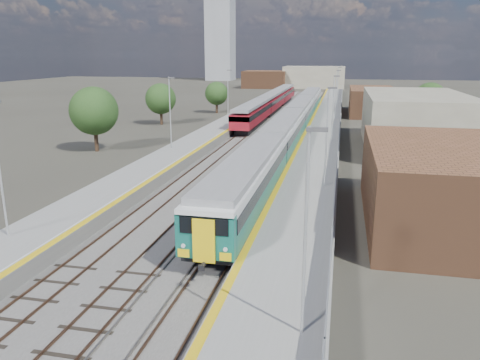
% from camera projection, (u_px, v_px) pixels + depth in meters
% --- Properties ---
extents(ground, '(320.00, 320.00, 0.00)m').
position_uv_depth(ground, '(283.00, 136.00, 63.86)').
color(ground, '#47443A').
rests_on(ground, ground).
extents(ballast_bed, '(10.50, 155.00, 0.06)m').
position_uv_depth(ballast_bed, '(270.00, 132.00, 66.67)').
color(ballast_bed, '#565451').
rests_on(ballast_bed, ground).
extents(tracks, '(8.96, 160.00, 0.17)m').
position_uv_depth(tracks, '(276.00, 130.00, 68.11)').
color(tracks, '#4C3323').
rests_on(tracks, ground).
extents(platform_right, '(4.70, 155.00, 8.52)m').
position_uv_depth(platform_right, '(323.00, 131.00, 64.99)').
color(platform_right, slate).
rests_on(platform_right, ground).
extents(platform_left, '(4.30, 155.00, 8.52)m').
position_uv_depth(platform_left, '(224.00, 128.00, 67.92)').
color(platform_left, slate).
rests_on(platform_left, ground).
extents(buildings, '(72.00, 185.50, 40.00)m').
position_uv_depth(buildings, '(262.00, 55.00, 148.43)').
color(buildings, brown).
rests_on(buildings, ground).
extents(green_train, '(3.02, 84.04, 3.33)m').
position_uv_depth(green_train, '(294.00, 120.00, 61.94)').
color(green_train, black).
rests_on(green_train, ground).
extents(red_train, '(2.85, 57.78, 3.60)m').
position_uv_depth(red_train, '(271.00, 102.00, 88.64)').
color(red_train, black).
rests_on(red_train, ground).
extents(tree_a, '(5.42, 5.42, 7.35)m').
position_uv_depth(tree_a, '(94.00, 111.00, 52.58)').
color(tree_a, '#382619').
rests_on(tree_a, ground).
extents(tree_b, '(4.78, 4.78, 6.47)m').
position_uv_depth(tree_b, '(161.00, 99.00, 73.24)').
color(tree_b, '#382619').
rests_on(tree_b, ground).
extents(tree_c, '(4.35, 4.35, 5.90)m').
position_uv_depth(tree_c, '(217.00, 93.00, 88.05)').
color(tree_c, '#382619').
rests_on(tree_c, ground).
extents(tree_d, '(4.96, 4.96, 6.73)m').
position_uv_depth(tree_d, '(430.00, 99.00, 71.10)').
color(tree_d, '#382619').
rests_on(tree_d, ground).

